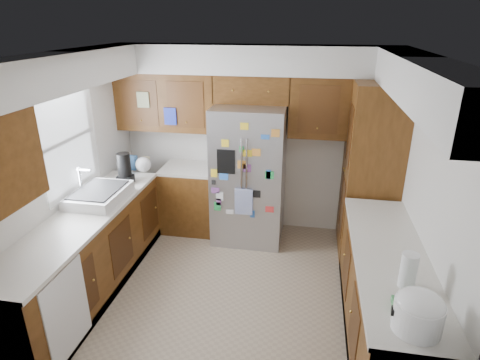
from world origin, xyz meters
name	(u,v)px	position (x,y,z in m)	size (l,w,h in m)	color
floor	(231,289)	(0.00, 0.00, 0.00)	(3.60, 3.60, 0.00)	tan
room_shell	(227,120)	(-0.11, 0.36, 1.82)	(3.64, 3.24, 2.52)	silver
left_counter_run	(114,243)	(-1.36, 0.03, 0.43)	(1.36, 3.20, 0.92)	#45280D
right_counter_run	(384,302)	(1.50, -0.47, 0.42)	(0.63, 2.25, 0.92)	#45280D
pantry	(371,171)	(1.50, 1.15, 1.07)	(0.60, 0.90, 2.15)	#45280D
fridge	(249,175)	(0.00, 1.20, 0.90)	(0.90, 0.79, 1.80)	#9B9BA0
bridge_cabinet	(252,89)	(0.00, 1.43, 1.98)	(0.96, 0.34, 0.35)	#45280D
fridge_top_items	(238,62)	(-0.18, 1.45, 2.29)	(0.88, 0.32, 0.32)	#1823B0
sink_assembly	(99,195)	(-1.50, 0.10, 0.99)	(0.52, 0.70, 0.37)	silver
left_counter_clutter	(132,167)	(-1.45, 0.85, 1.05)	(0.36, 0.89, 0.38)	black
rice_cooker	(419,311)	(1.50, -1.38, 1.06)	(0.32, 0.31, 0.27)	white
paper_towel	(408,270)	(1.53, -0.92, 1.06)	(0.12, 0.12, 0.28)	white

